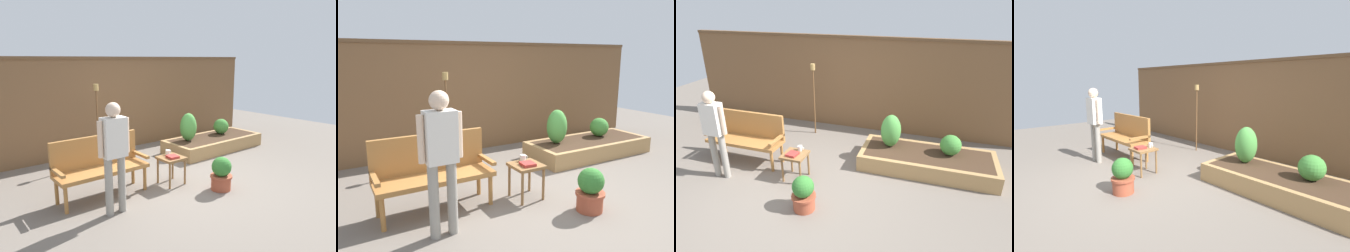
# 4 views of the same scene
# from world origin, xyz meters

# --- Properties ---
(ground_plane) EXTENTS (14.00, 14.00, 0.00)m
(ground_plane) POSITION_xyz_m (0.00, 0.00, 0.00)
(ground_plane) COLOR #70665B
(fence_back) EXTENTS (8.40, 0.14, 2.16)m
(fence_back) POSITION_xyz_m (0.00, 2.60, 1.09)
(fence_back) COLOR brown
(fence_back) RESTS_ON ground_plane
(garden_bench) EXTENTS (1.44, 0.48, 0.94)m
(garden_bench) POSITION_xyz_m (-1.47, 0.44, 0.54)
(garden_bench) COLOR #A87038
(garden_bench) RESTS_ON ground_plane
(side_table) EXTENTS (0.40, 0.40, 0.48)m
(side_table) POSITION_xyz_m (-0.31, 0.10, 0.40)
(side_table) COLOR olive
(side_table) RESTS_ON ground_plane
(cup_on_table) EXTENTS (0.12, 0.08, 0.09)m
(cup_on_table) POSITION_xyz_m (-0.27, 0.24, 0.52)
(cup_on_table) COLOR white
(cup_on_table) RESTS_ON side_table
(book_on_table) EXTENTS (0.19, 0.20, 0.04)m
(book_on_table) POSITION_xyz_m (-0.32, 0.05, 0.50)
(book_on_table) COLOR #B2332D
(book_on_table) RESTS_ON side_table
(potted_boxwood) EXTENTS (0.36, 0.36, 0.55)m
(potted_boxwood) POSITION_xyz_m (0.18, -0.60, 0.28)
(potted_boxwood) COLOR #A84C33
(potted_boxwood) RESTS_ON ground_plane
(raised_planter_bed) EXTENTS (2.40, 1.00, 0.30)m
(raised_planter_bed) POSITION_xyz_m (1.83, 1.14, 0.15)
(raised_planter_bed) COLOR #AD8451
(raised_planter_bed) RESTS_ON ground_plane
(shrub_near_bench) EXTENTS (0.37, 0.37, 0.63)m
(shrub_near_bench) POSITION_xyz_m (1.12, 1.25, 0.61)
(shrub_near_bench) COLOR brown
(shrub_near_bench) RESTS_ON raised_planter_bed
(shrub_far_corner) EXTENTS (0.37, 0.37, 0.37)m
(shrub_far_corner) POSITION_xyz_m (2.21, 1.25, 0.48)
(shrub_far_corner) COLOR brown
(shrub_far_corner) RESTS_ON raised_planter_bed
(tiki_torch) EXTENTS (0.10, 0.10, 1.62)m
(tiki_torch) POSITION_xyz_m (-0.74, 1.95, 1.12)
(tiki_torch) COLOR brown
(tiki_torch) RESTS_ON ground_plane
(person_by_bench) EXTENTS (0.47, 0.20, 1.56)m
(person_by_bench) POSITION_xyz_m (-1.58, -0.24, 0.93)
(person_by_bench) COLOR gray
(person_by_bench) RESTS_ON ground_plane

